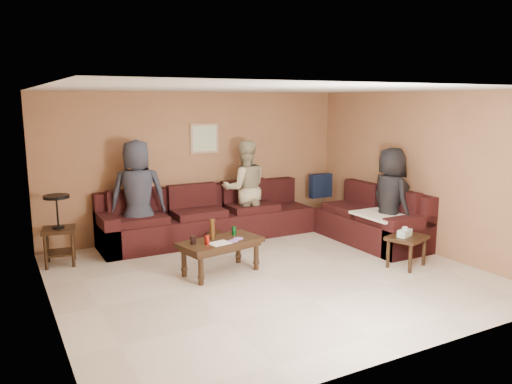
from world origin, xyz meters
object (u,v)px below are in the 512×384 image
sectional_sofa (267,222)px  person_left (138,196)px  waste_bin (214,240)px  person_right (390,199)px  person_middle (245,189)px  coffee_table (220,245)px  side_table_right (406,240)px  end_table_left (59,229)px

sectional_sofa → person_left: size_ratio=2.63×
waste_bin → person_right: (2.45, -1.34, 0.68)m
person_left → person_right: bearing=163.8°
person_left → person_middle: 1.88m
waste_bin → person_left: (-1.07, 0.51, 0.74)m
coffee_table → person_middle: person_middle is taller
side_table_right → waste_bin: size_ratio=2.37×
coffee_table → person_middle: bearing=53.2°
sectional_sofa → waste_bin: sectional_sofa is taller
coffee_table → person_left: bearing=113.0°
coffee_table → person_middle: size_ratio=0.73×
person_left → person_middle: person_left is taller
person_left → person_right: person_left is taller
coffee_table → end_table_left: 2.39m
sectional_sofa → waste_bin: bearing=-178.9°
side_table_right → person_right: (0.38, 0.77, 0.43)m
coffee_table → side_table_right: bearing=-22.2°
waste_bin → sectional_sofa: bearing=1.1°
sectional_sofa → side_table_right: sectional_sofa is taller
sectional_sofa → coffee_table: bearing=-140.6°
side_table_right → person_left: 4.11m
waste_bin → person_right: bearing=-28.6°
person_middle → end_table_left: bearing=15.4°
waste_bin → person_left: bearing=154.4°
person_left → waste_bin: bearing=165.9°
end_table_left → person_middle: (3.09, 0.16, 0.30)m
sectional_sofa → person_right: person_right is taller
sectional_sofa → person_left: bearing=166.5°
end_table_left → person_right: bearing=-19.5°
waste_bin → person_left: 1.40m
person_left → person_middle: (1.88, -0.01, -0.04)m
end_table_left → person_right: size_ratio=0.63×
coffee_table → person_right: person_right is taller
side_table_right → person_middle: person_middle is taller
person_middle → person_right: (1.64, -1.83, -0.02)m
person_left → coffee_table: bearing=124.4°
sectional_sofa → person_right: 2.06m
person_left → end_table_left: bearing=19.5°
sectional_sofa → coffee_table: size_ratio=3.81×
coffee_table → person_middle: 2.04m
person_right → coffee_table: bearing=91.3°
person_middle → sectional_sofa: bearing=121.9°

